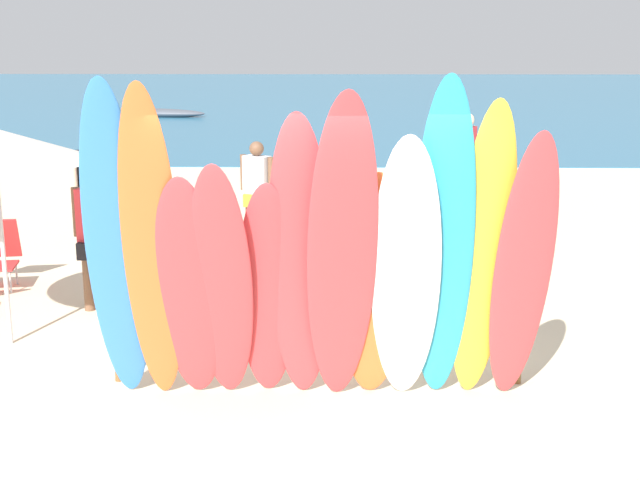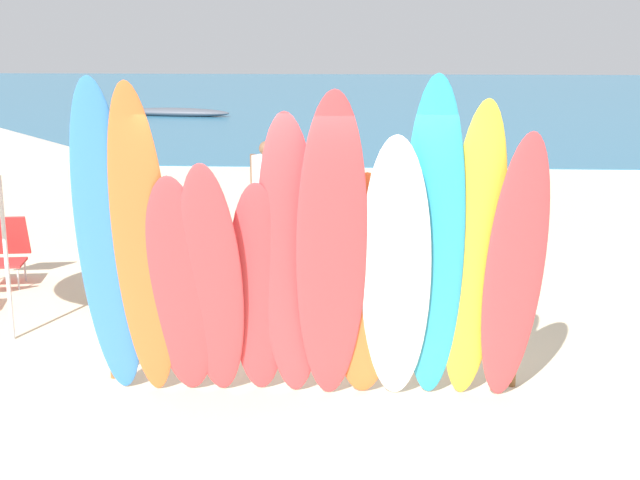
{
  "view_description": "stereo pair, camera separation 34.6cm",
  "coord_description": "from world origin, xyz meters",
  "px_view_note": "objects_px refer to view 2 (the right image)",
  "views": [
    {
      "loc": [
        0.13,
        -7.38,
        3.13
      ],
      "look_at": [
        0.0,
        1.6,
        0.93
      ],
      "focal_mm": 48.97,
      "sensor_mm": 36.0,
      "label": 1
    },
    {
      "loc": [
        0.48,
        -7.37,
        3.13
      ],
      "look_at": [
        0.0,
        1.6,
        0.93
      ],
      "focal_mm": 48.97,
      "sensor_mm": 36.0,
      "label": 2
    }
  ],
  "objects_px": {
    "surfboard_orange_1": "(143,249)",
    "surfboard_red_4": "(258,292)",
    "surfboard_red_2": "(180,289)",
    "beachgoer_near_rack": "(267,186)",
    "surfboard_teal_9": "(433,247)",
    "surfboard_white_8": "(396,274)",
    "surfboard_rack": "(311,323)",
    "beachgoer_strolling": "(101,229)",
    "distant_boat": "(176,112)",
    "surfboard_orange_7": "(365,289)",
    "beachgoer_photographing": "(103,183)",
    "surfboard_red_11": "(514,273)",
    "surfboard_red_3": "(212,285)",
    "beachgoer_midbeach": "(479,158)",
    "surfboard_yellow_10": "(474,258)",
    "beach_chair_blue": "(6,249)",
    "surfboard_blue_0": "(108,246)",
    "surfboard_red_6": "(331,256)",
    "surfboard_red_5": "(290,262)"
  },
  "relations": [
    {
      "from": "beachgoer_midbeach",
      "to": "beach_chair_blue",
      "type": "height_order",
      "value": "beachgoer_midbeach"
    },
    {
      "from": "surfboard_red_2",
      "to": "surfboard_red_4",
      "type": "height_order",
      "value": "surfboard_red_2"
    },
    {
      "from": "surfboard_red_3",
      "to": "surfboard_red_5",
      "type": "distance_m",
      "value": 0.67
    },
    {
      "from": "surfboard_red_2",
      "to": "distant_boat",
      "type": "height_order",
      "value": "surfboard_red_2"
    },
    {
      "from": "surfboard_red_6",
      "to": "beachgoer_near_rack",
      "type": "height_order",
      "value": "surfboard_red_6"
    },
    {
      "from": "surfboard_white_8",
      "to": "beachgoer_midbeach",
      "type": "bearing_deg",
      "value": 81.56
    },
    {
      "from": "surfboard_red_2",
      "to": "beachgoer_strolling",
      "type": "height_order",
      "value": "surfboard_red_2"
    },
    {
      "from": "beach_chair_blue",
      "to": "distant_boat",
      "type": "relative_size",
      "value": 0.2
    },
    {
      "from": "surfboard_rack",
      "to": "beachgoer_near_rack",
      "type": "relative_size",
      "value": 2.43
    },
    {
      "from": "surfboard_orange_7",
      "to": "distant_boat",
      "type": "xyz_separation_m",
      "value": [
        -6.84,
        24.23,
        -0.88
      ]
    },
    {
      "from": "surfboard_red_11",
      "to": "beachgoer_near_rack",
      "type": "bearing_deg",
      "value": 109.53
    },
    {
      "from": "surfboard_red_3",
      "to": "surfboard_red_11",
      "type": "relative_size",
      "value": 0.91
    },
    {
      "from": "distant_boat",
      "to": "surfboard_red_3",
      "type": "bearing_deg",
      "value": -77.08
    },
    {
      "from": "beachgoer_strolling",
      "to": "surfboard_rack",
      "type": "bearing_deg",
      "value": -17.5
    },
    {
      "from": "surfboard_red_4",
      "to": "surfboard_teal_9",
      "type": "bearing_deg",
      "value": -9.21
    },
    {
      "from": "surfboard_red_11",
      "to": "beachgoer_midbeach",
      "type": "xyz_separation_m",
      "value": [
        0.68,
        7.7,
        -0.19
      ]
    },
    {
      "from": "surfboard_red_11",
      "to": "surfboard_red_3",
      "type": "bearing_deg",
      "value": 175.22
    },
    {
      "from": "surfboard_blue_0",
      "to": "beachgoer_midbeach",
      "type": "xyz_separation_m",
      "value": [
        3.97,
        7.81,
        -0.39
      ]
    },
    {
      "from": "surfboard_blue_0",
      "to": "surfboard_teal_9",
      "type": "height_order",
      "value": "surfboard_teal_9"
    },
    {
      "from": "surfboard_red_6",
      "to": "surfboard_white_8",
      "type": "xyz_separation_m",
      "value": [
        0.52,
        0.07,
        -0.17
      ]
    },
    {
      "from": "surfboard_red_5",
      "to": "surfboard_orange_1",
      "type": "bearing_deg",
      "value": -171.42
    },
    {
      "from": "surfboard_red_2",
      "to": "surfboard_red_4",
      "type": "relative_size",
      "value": 1.05
    },
    {
      "from": "surfboard_rack",
      "to": "beachgoer_strolling",
      "type": "distance_m",
      "value": 3.18
    },
    {
      "from": "beachgoer_midbeach",
      "to": "beachgoer_near_rack",
      "type": "relative_size",
      "value": 1.14
    },
    {
      "from": "surfboard_red_2",
      "to": "distant_boat",
      "type": "relative_size",
      "value": 0.52
    },
    {
      "from": "surfboard_red_2",
      "to": "beachgoer_near_rack",
      "type": "xyz_separation_m",
      "value": [
        0.08,
        5.62,
        -0.14
      ]
    },
    {
      "from": "surfboard_white_8",
      "to": "surfboard_teal_9",
      "type": "xyz_separation_m",
      "value": [
        0.29,
        0.01,
        0.23
      ]
    },
    {
      "from": "surfboard_red_11",
      "to": "surfboard_red_6",
      "type": "bearing_deg",
      "value": 178.9
    },
    {
      "from": "surfboard_red_6",
      "to": "surfboard_orange_7",
      "type": "bearing_deg",
      "value": 30.83
    },
    {
      "from": "surfboard_rack",
      "to": "surfboard_yellow_10",
      "type": "xyz_separation_m",
      "value": [
        1.36,
        -0.49,
        0.75
      ]
    },
    {
      "from": "surfboard_teal_9",
      "to": "surfboard_white_8",
      "type": "bearing_deg",
      "value": -173.56
    },
    {
      "from": "surfboard_orange_1",
      "to": "surfboard_teal_9",
      "type": "xyz_separation_m",
      "value": [
        2.34,
        0.08,
        0.03
      ]
    },
    {
      "from": "surfboard_red_5",
      "to": "surfboard_white_8",
      "type": "height_order",
      "value": "surfboard_red_5"
    },
    {
      "from": "surfboard_red_4",
      "to": "surfboard_teal_9",
      "type": "relative_size",
      "value": 0.7
    },
    {
      "from": "beachgoer_strolling",
      "to": "beach_chair_blue",
      "type": "height_order",
      "value": "beachgoer_strolling"
    },
    {
      "from": "beachgoer_strolling",
      "to": "distant_boat",
      "type": "height_order",
      "value": "beachgoer_strolling"
    },
    {
      "from": "surfboard_red_3",
      "to": "distant_boat",
      "type": "height_order",
      "value": "surfboard_red_3"
    },
    {
      "from": "surfboard_blue_0",
      "to": "beach_chair_blue",
      "type": "bearing_deg",
      "value": 118.66
    },
    {
      "from": "surfboard_blue_0",
      "to": "surfboard_orange_1",
      "type": "bearing_deg",
      "value": -8.3
    },
    {
      "from": "surfboard_yellow_10",
      "to": "beachgoer_photographing",
      "type": "distance_m",
      "value": 6.8
    },
    {
      "from": "surfboard_red_4",
      "to": "surfboard_red_6",
      "type": "distance_m",
      "value": 0.75
    },
    {
      "from": "surfboard_red_4",
      "to": "surfboard_red_3",
      "type": "bearing_deg",
      "value": -165.24
    },
    {
      "from": "beachgoer_midbeach",
      "to": "beachgoer_photographing",
      "type": "distance_m",
      "value": 6.18
    },
    {
      "from": "surfboard_teal_9",
      "to": "beachgoer_near_rack",
      "type": "xyz_separation_m",
      "value": [
        -1.99,
        5.64,
        -0.53
      ]
    },
    {
      "from": "surfboard_yellow_10",
      "to": "surfboard_teal_9",
      "type": "bearing_deg",
      "value": -174.77
    },
    {
      "from": "surfboard_orange_1",
      "to": "surfboard_red_4",
      "type": "height_order",
      "value": "surfboard_orange_1"
    },
    {
      "from": "surfboard_red_11",
      "to": "distant_boat",
      "type": "height_order",
      "value": "surfboard_red_11"
    },
    {
      "from": "surfboard_orange_1",
      "to": "beach_chair_blue",
      "type": "distance_m",
      "value": 4.6
    },
    {
      "from": "surfboard_orange_7",
      "to": "distant_boat",
      "type": "height_order",
      "value": "surfboard_orange_7"
    },
    {
      "from": "beachgoer_photographing",
      "to": "beachgoer_strolling",
      "type": "bearing_deg",
      "value": 60.93
    }
  ]
}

